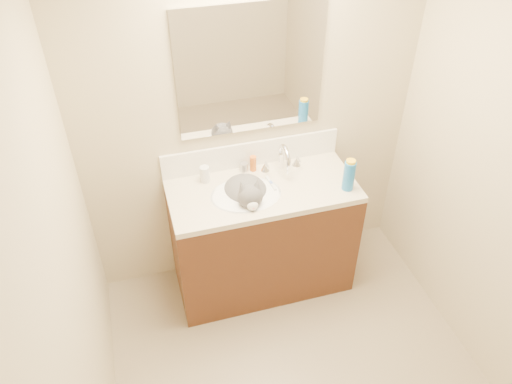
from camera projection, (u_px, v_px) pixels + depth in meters
room_shell at (333, 209)px, 2.03m from camera, size 2.24×2.54×2.52m
vanity_cabinet at (262, 239)px, 3.44m from camera, size 1.20×0.55×0.82m
counter_slab at (263, 191)px, 3.17m from camera, size 1.20×0.55×0.04m
basin at (246, 203)px, 3.15m from camera, size 0.45×0.36×0.14m
faucet at (283, 160)px, 3.24m from camera, size 0.28×0.20×0.21m
cat at (247, 195)px, 3.15m from camera, size 0.34×0.42×0.32m
backsplash at (252, 154)px, 3.30m from camera, size 1.20×0.02×0.18m
mirror at (251, 71)px, 2.93m from camera, size 0.90×0.02×0.80m
pill_bottle at (205, 174)px, 3.18m from camera, size 0.06×0.06×0.11m
pill_label at (205, 176)px, 3.19m from camera, size 0.06×0.06×0.04m
silver_jar at (244, 167)px, 3.28m from camera, size 0.07×0.07×0.06m
amber_bottle at (253, 163)px, 3.27m from camera, size 0.05×0.05×0.11m
toothbrush at (271, 183)px, 3.19m from camera, size 0.03×0.15×0.01m
toothbrush_head at (271, 183)px, 3.19m from camera, size 0.02×0.03×0.02m
spray_can at (349, 176)px, 3.09m from camera, size 0.09×0.09×0.20m
spray_cap at (351, 163)px, 3.03m from camera, size 0.07×0.07×0.04m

